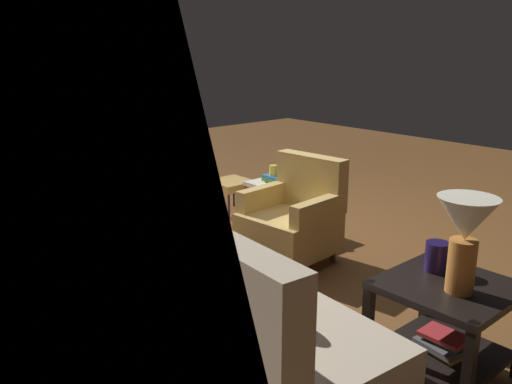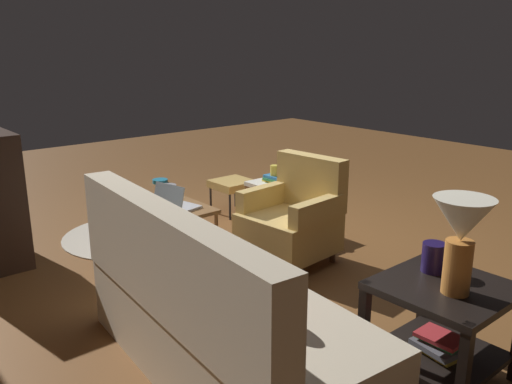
{
  "view_description": "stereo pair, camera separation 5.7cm",
  "coord_description": "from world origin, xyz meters",
  "px_view_note": "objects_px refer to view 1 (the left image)",
  "views": [
    {
      "loc": [
        -3.33,
        3.21,
        1.77
      ],
      "look_at": [
        -0.05,
        0.33,
        0.55
      ],
      "focal_mm": 37.43,
      "sensor_mm": 36.0,
      "label": 1
    },
    {
      "loc": [
        -3.37,
        3.17,
        1.77
      ],
      "look_at": [
        -0.05,
        0.33,
        0.55
      ],
      "focal_mm": 37.43,
      "sensor_mm": 36.0,
      "label": 2
    }
  ],
  "objects_px": {
    "tv_remote": "(275,178)",
    "pet_bowl_steel": "(166,187)",
    "book_stack_shelf": "(443,343)",
    "wicker_hamper": "(276,206)",
    "ottoman": "(231,185)",
    "table_lamp": "(465,229)",
    "pet_bowl_teal": "(158,181)",
    "armchair": "(293,219)",
    "small_vase": "(437,256)",
    "yellow_mug": "(274,170)",
    "couch": "(223,319)",
    "laptop": "(175,203)",
    "side_table": "(446,315)",
    "laptop_desk": "(180,214)",
    "book_stack_hamper": "(276,179)"
  },
  "relations": [
    {
      "from": "ottoman",
      "to": "pet_bowl_teal",
      "type": "height_order",
      "value": "ottoman"
    },
    {
      "from": "laptop_desk",
      "to": "book_stack_hamper",
      "type": "bearing_deg",
      "value": -85.98
    },
    {
      "from": "laptop",
      "to": "tv_remote",
      "type": "bearing_deg",
      "value": -81.52
    },
    {
      "from": "small_vase",
      "to": "yellow_mug",
      "type": "distance_m",
      "value": 2.37
    },
    {
      "from": "side_table",
      "to": "book_stack_hamper",
      "type": "height_order",
      "value": "same"
    },
    {
      "from": "book_stack_shelf",
      "to": "ottoman",
      "type": "relative_size",
      "value": 0.68
    },
    {
      "from": "couch",
      "to": "laptop",
      "type": "bearing_deg",
      "value": -23.99
    },
    {
      "from": "yellow_mug",
      "to": "tv_remote",
      "type": "relative_size",
      "value": 0.62
    },
    {
      "from": "wicker_hamper",
      "to": "side_table",
      "type": "bearing_deg",
      "value": 157.77
    },
    {
      "from": "book_stack_hamper",
      "to": "pet_bowl_teal",
      "type": "bearing_deg",
      "value": -1.7
    },
    {
      "from": "couch",
      "to": "ottoman",
      "type": "bearing_deg",
      "value": -39.55
    },
    {
      "from": "side_table",
      "to": "pet_bowl_teal",
      "type": "height_order",
      "value": "side_table"
    },
    {
      "from": "couch",
      "to": "laptop_desk",
      "type": "relative_size",
      "value": 3.51
    },
    {
      "from": "wicker_hamper",
      "to": "book_stack_hamper",
      "type": "relative_size",
      "value": 1.85
    },
    {
      "from": "laptop",
      "to": "laptop_desk",
      "type": "bearing_deg",
      "value": -78.54
    },
    {
      "from": "laptop_desk",
      "to": "pet_bowl_teal",
      "type": "xyz_separation_m",
      "value": [
        2.41,
        -1.22,
        -0.4
      ]
    },
    {
      "from": "tv_remote",
      "to": "pet_bowl_steel",
      "type": "distance_m",
      "value": 1.97
    },
    {
      "from": "armchair",
      "to": "small_vase",
      "type": "distance_m",
      "value": 1.64
    },
    {
      "from": "laptop_desk",
      "to": "ottoman",
      "type": "relative_size",
      "value": 1.4
    },
    {
      "from": "armchair",
      "to": "side_table",
      "type": "relative_size",
      "value": 1.36
    },
    {
      "from": "table_lamp",
      "to": "pet_bowl_teal",
      "type": "bearing_deg",
      "value": -12.72
    },
    {
      "from": "wicker_hamper",
      "to": "pet_bowl_steel",
      "type": "height_order",
      "value": "wicker_hamper"
    },
    {
      "from": "armchair",
      "to": "ottoman",
      "type": "distance_m",
      "value": 1.42
    },
    {
      "from": "book_stack_shelf",
      "to": "laptop",
      "type": "distance_m",
      "value": 2.3
    },
    {
      "from": "small_vase",
      "to": "wicker_hamper",
      "type": "distance_m",
      "value": 2.4
    },
    {
      "from": "armchair",
      "to": "pet_bowl_teal",
      "type": "bearing_deg",
      "value": -9.14
    },
    {
      "from": "tv_remote",
      "to": "pet_bowl_steel",
      "type": "height_order",
      "value": "tv_remote"
    },
    {
      "from": "table_lamp",
      "to": "tv_remote",
      "type": "distance_m",
      "value": 2.78
    },
    {
      "from": "armchair",
      "to": "laptop",
      "type": "relative_size",
      "value": 2.39
    },
    {
      "from": "ottoman",
      "to": "pet_bowl_steel",
      "type": "bearing_deg",
      "value": 0.42
    },
    {
      "from": "ottoman",
      "to": "pet_bowl_steel",
      "type": "distance_m",
      "value": 1.34
    },
    {
      "from": "small_vase",
      "to": "table_lamp",
      "type": "bearing_deg",
      "value": 145.71
    },
    {
      "from": "side_table",
      "to": "laptop_desk",
      "type": "distance_m",
      "value": 2.28
    },
    {
      "from": "book_stack_shelf",
      "to": "wicker_hamper",
      "type": "distance_m",
      "value": 2.54
    },
    {
      "from": "pet_bowl_steel",
      "to": "armchair",
      "type": "bearing_deg",
      "value": 171.21
    },
    {
      "from": "laptop",
      "to": "wicker_hamper",
      "type": "bearing_deg",
      "value": -85.67
    },
    {
      "from": "table_lamp",
      "to": "yellow_mug",
      "type": "distance_m",
      "value": 2.64
    },
    {
      "from": "laptop",
      "to": "table_lamp",
      "type": "bearing_deg",
      "value": -175.36
    },
    {
      "from": "book_stack_shelf",
      "to": "side_table",
      "type": "bearing_deg",
      "value": -60.96
    },
    {
      "from": "small_vase",
      "to": "tv_remote",
      "type": "relative_size",
      "value": 1.03
    },
    {
      "from": "armchair",
      "to": "small_vase",
      "type": "xyz_separation_m",
      "value": [
        -1.55,
        0.44,
        0.27
      ]
    },
    {
      "from": "couch",
      "to": "tv_remote",
      "type": "bearing_deg",
      "value": -49.55
    },
    {
      "from": "book_stack_shelf",
      "to": "ottoman",
      "type": "height_order",
      "value": "ottoman"
    },
    {
      "from": "ottoman",
      "to": "pet_bowl_teal",
      "type": "bearing_deg",
      "value": -2.02
    },
    {
      "from": "side_table",
      "to": "ottoman",
      "type": "relative_size",
      "value": 1.6
    },
    {
      "from": "small_vase",
      "to": "ottoman",
      "type": "relative_size",
      "value": 0.41
    },
    {
      "from": "side_table",
      "to": "book_stack_shelf",
      "type": "bearing_deg",
      "value": 119.04
    },
    {
      "from": "couch",
      "to": "pet_bowl_steel",
      "type": "bearing_deg",
      "value": -27.42
    },
    {
      "from": "side_table",
      "to": "pet_bowl_steel",
      "type": "relative_size",
      "value": 3.2
    },
    {
      "from": "small_vase",
      "to": "pet_bowl_teal",
      "type": "height_order",
      "value": "small_vase"
    }
  ]
}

